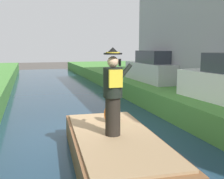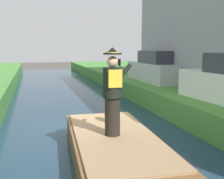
% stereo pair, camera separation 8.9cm
% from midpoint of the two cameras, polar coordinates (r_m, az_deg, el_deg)
% --- Properties ---
extents(ground_plane, '(80.00, 80.00, 0.00)m').
position_cam_midpoint_polar(ground_plane, '(7.78, -3.97, -10.31)').
color(ground_plane, '#4C4742').
extents(canal_water, '(5.33, 48.00, 0.10)m').
position_cam_midpoint_polar(canal_water, '(7.76, -3.98, -9.96)').
color(canal_water, '#1E384C').
rests_on(canal_water, ground).
extents(boat, '(2.08, 4.31, 0.61)m').
position_cam_midpoint_polar(boat, '(5.95, 0.25, -12.35)').
color(boat, brown).
rests_on(boat, canal_water).
extents(person_pirate, '(0.61, 0.42, 1.85)m').
position_cam_midpoint_polar(person_pirate, '(5.61, -0.22, -0.57)').
color(person_pirate, black).
rests_on(person_pirate, boat).
extents(parrot_plush, '(0.36, 0.34, 0.57)m').
position_cam_midpoint_polar(parrot_plush, '(6.76, -0.50, -4.82)').
color(parrot_plush, green).
rests_on(parrot_plush, boat).
extents(parked_car_silver, '(1.72, 4.01, 1.50)m').
position_cam_midpoint_polar(parked_car_silver, '(13.63, 9.05, 4.44)').
color(parked_car_silver, '#B7B7BC').
rests_on(parked_car_silver, grass_bank_far).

